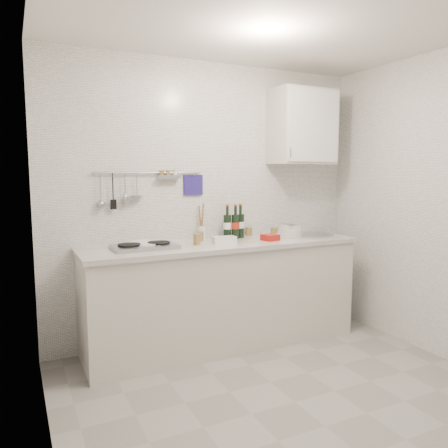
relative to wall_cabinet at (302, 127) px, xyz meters
name	(u,v)px	position (x,y,z in m)	size (l,w,h in m)	color
floor	(295,402)	(-0.90, -1.22, -1.95)	(3.00, 3.00, 0.00)	gray
ceiling	(303,9)	(-0.90, -1.22, 0.55)	(3.00, 3.00, 0.00)	silver
back_wall	(209,202)	(-0.90, 0.18, -0.70)	(3.00, 0.02, 2.50)	silver
wall_left	(44,230)	(-2.40, -1.22, -0.70)	(0.02, 2.80, 2.50)	silver
counter	(224,297)	(-0.89, -0.12, -1.52)	(2.44, 0.64, 0.96)	beige
wall_rail	(146,184)	(-1.50, 0.15, -0.52)	(0.98, 0.09, 0.34)	#93969B
wall_cabinet	(302,127)	(0.00, 0.00, 0.00)	(0.60, 0.38, 0.70)	beige
plate_stack_hob	(144,245)	(-1.58, -0.06, -1.01)	(0.32, 0.31, 0.04)	#5276BB
plate_stack_sink	(290,231)	(-0.19, -0.09, -0.98)	(0.27, 0.26, 0.12)	white
wine_bottles	(234,222)	(-0.71, 0.03, -0.87)	(0.21, 0.11, 0.31)	black
butter_dish	(224,240)	(-0.92, -0.17, -1.00)	(0.20, 0.10, 0.06)	white
strawberry_punnet	(270,237)	(-0.48, -0.21, -1.00)	(0.13, 0.13, 0.05)	red
utensil_crock	(202,231)	(-1.00, 0.12, -0.95)	(0.08, 0.08, 0.32)	white
jar_a	(200,236)	(-1.06, 0.02, -0.98)	(0.06, 0.06, 0.09)	olive
jar_b	(249,231)	(-0.50, 0.13, -0.99)	(0.07, 0.07, 0.09)	olive
jar_c	(274,231)	(-0.29, 0.02, -0.99)	(0.07, 0.07, 0.08)	olive
jar_d	(197,239)	(-1.16, -0.14, -0.98)	(0.06, 0.06, 0.10)	olive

